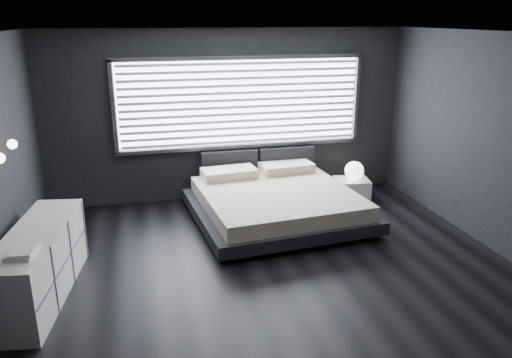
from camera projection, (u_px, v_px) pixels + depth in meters
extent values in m
plane|color=black|center=(272.00, 269.00, 6.16)|extent=(6.00, 6.00, 0.00)
plane|color=silver|center=(275.00, 33.00, 5.29)|extent=(6.00, 6.00, 0.00)
cube|color=black|center=(229.00, 116.00, 8.27)|extent=(6.00, 0.04, 2.80)
cube|color=black|center=(388.00, 275.00, 3.19)|extent=(6.00, 0.04, 2.80)
cube|color=black|center=(499.00, 145.00, 6.40)|extent=(0.04, 5.50, 2.80)
cube|color=white|center=(241.00, 103.00, 8.23)|extent=(4.00, 0.02, 1.38)
cube|color=#47474C|center=(113.00, 108.00, 7.74)|extent=(0.06, 0.08, 1.48)
cube|color=#47474C|center=(356.00, 98.00, 8.65)|extent=(0.06, 0.08, 1.48)
cube|color=#47474C|center=(241.00, 58.00, 7.97)|extent=(4.14, 0.08, 0.06)
cube|color=#47474C|center=(242.00, 146.00, 8.43)|extent=(4.14, 0.08, 0.06)
cube|color=white|center=(242.00, 103.00, 8.17)|extent=(3.94, 0.03, 1.32)
cube|color=black|center=(229.00, 166.00, 8.42)|extent=(0.96, 0.16, 0.52)
cube|color=black|center=(286.00, 162.00, 8.64)|extent=(0.96, 0.16, 0.52)
cylinder|color=silver|center=(6.00, 145.00, 5.61)|extent=(0.10, 0.02, 0.02)
sphere|color=#FFE5B7|center=(12.00, 144.00, 5.62)|extent=(0.11, 0.11, 0.11)
cube|color=black|center=(227.00, 255.00, 6.42)|extent=(0.14, 0.14, 0.09)
cube|color=black|center=(370.00, 233.00, 7.07)|extent=(0.14, 0.14, 0.09)
cube|color=black|center=(196.00, 205.00, 8.11)|extent=(0.14, 0.14, 0.09)
cube|color=black|center=(313.00, 191.00, 8.76)|extent=(0.14, 0.14, 0.09)
cube|color=black|center=(277.00, 210.00, 7.55)|extent=(2.64, 2.54, 0.18)
cube|color=#BCB098|center=(277.00, 198.00, 7.48)|extent=(2.37, 2.37, 0.22)
cube|color=beige|center=(229.00, 173.00, 8.05)|extent=(0.90, 0.54, 0.14)
cube|color=beige|center=(286.00, 167.00, 8.36)|extent=(0.90, 0.54, 0.14)
cube|color=white|center=(351.00, 188.00, 8.52)|extent=(0.64, 0.56, 0.33)
sphere|color=white|center=(354.00, 171.00, 8.41)|extent=(0.32, 0.32, 0.32)
cube|color=white|center=(39.00, 264.00, 5.47)|extent=(0.82, 2.01, 0.78)
cube|color=#47474C|center=(65.00, 263.00, 5.49)|extent=(0.29, 1.91, 0.76)
cube|color=silver|center=(22.00, 253.00, 4.81)|extent=(0.30, 0.36, 0.04)
cube|color=silver|center=(23.00, 251.00, 4.79)|extent=(0.23, 0.30, 0.03)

